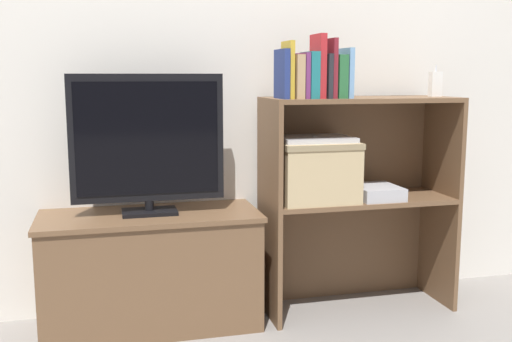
{
  "coord_description": "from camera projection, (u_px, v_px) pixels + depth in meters",
  "views": [
    {
      "loc": [
        -0.61,
        -2.23,
        1.04
      ],
      "look_at": [
        0.0,
        0.17,
        0.64
      ],
      "focal_mm": 42.0,
      "sensor_mm": 36.0,
      "label": 1
    }
  ],
  "objects": [
    {
      "name": "tv_stand",
      "position": [
        151.0,
        270.0,
        2.47
      ],
      "size": [
        0.89,
        0.39,
        0.48
      ],
      "color": "brown",
      "rests_on": "ground_plane"
    },
    {
      "name": "book_navy",
      "position": [
        282.0,
        74.0,
        2.4
      ],
      "size": [
        0.02,
        0.16,
        0.2
      ],
      "color": "navy",
      "rests_on": "bookshelf_upper_tier"
    },
    {
      "name": "book_tan",
      "position": [
        296.0,
        77.0,
        2.41
      ],
      "size": [
        0.03,
        0.15,
        0.17
      ],
      "color": "tan",
      "rests_on": "bookshelf_upper_tier"
    },
    {
      "name": "storage_basket_left",
      "position": [
        314.0,
        168.0,
        2.55
      ],
      "size": [
        0.33,
        0.31,
        0.25
      ],
      "color": "tan",
      "rests_on": "bookshelf_lower_tier"
    },
    {
      "name": "magazine_stack",
      "position": [
        376.0,
        192.0,
        2.6
      ],
      "size": [
        0.19,
        0.22,
        0.06
      ],
      "color": "#B2B2B7",
      "rests_on": "bookshelf_lower_tier"
    },
    {
      "name": "book_maroon",
      "position": [
        330.0,
        69.0,
        2.45
      ],
      "size": [
        0.02,
        0.14,
        0.24
      ],
      "color": "maroon",
      "rests_on": "bookshelf_upper_tier"
    },
    {
      "name": "book_teal",
      "position": [
        310.0,
        75.0,
        2.43
      ],
      "size": [
        0.04,
        0.15,
        0.19
      ],
      "color": "#1E7075",
      "rests_on": "bookshelf_upper_tier"
    },
    {
      "name": "bookshelf_lower_tier",
      "position": [
        351.0,
        235.0,
        2.73
      ],
      "size": [
        0.83,
        0.34,
        0.51
      ],
      "color": "brown",
      "rests_on": "ground_plane"
    },
    {
      "name": "book_charcoal",
      "position": [
        324.0,
        76.0,
        2.44
      ],
      "size": [
        0.02,
        0.16,
        0.18
      ],
      "color": "#232328",
      "rests_on": "bookshelf_upper_tier"
    },
    {
      "name": "book_crimson",
      "position": [
        318.0,
        66.0,
        2.43
      ],
      "size": [
        0.03,
        0.14,
        0.26
      ],
      "color": "#B22328",
      "rests_on": "bookshelf_upper_tier"
    },
    {
      "name": "book_skyblue",
      "position": [
        346.0,
        73.0,
        2.47
      ],
      "size": [
        0.02,
        0.13,
        0.2
      ],
      "color": "#709ECC",
      "rests_on": "bookshelf_upper_tier"
    },
    {
      "name": "book_forest",
      "position": [
        338.0,
        77.0,
        2.46
      ],
      "size": [
        0.04,
        0.14,
        0.18
      ],
      "color": "#286638",
      "rests_on": "bookshelf_upper_tier"
    },
    {
      "name": "book_plum",
      "position": [
        302.0,
        76.0,
        2.42
      ],
      "size": [
        0.02,
        0.15,
        0.18
      ],
      "color": "#6B2D66",
      "rests_on": "bookshelf_upper_tier"
    },
    {
      "name": "ground_plane",
      "position": [
        266.0,
        332.0,
        2.44
      ],
      "size": [
        16.0,
        16.0,
        0.0
      ],
      "primitive_type": "plane",
      "color": "gray"
    },
    {
      "name": "tv",
      "position": [
        148.0,
        141.0,
        2.39
      ],
      "size": [
        0.61,
        0.14,
        0.56
      ],
      "color": "black",
      "rests_on": "tv_stand"
    },
    {
      "name": "baby_monitor",
      "position": [
        435.0,
        84.0,
        2.65
      ],
      "size": [
        0.05,
        0.04,
        0.14
      ],
      "color": "white",
      "rests_on": "bookshelf_upper_tier"
    },
    {
      "name": "bookshelf_upper_tier",
      "position": [
        354.0,
        132.0,
        2.65
      ],
      "size": [
        0.83,
        0.34,
        0.44
      ],
      "color": "brown",
      "rests_on": "bookshelf_lower_tier"
    },
    {
      "name": "wall_back",
      "position": [
        243.0,
        38.0,
        2.64
      ],
      "size": [
        10.0,
        0.05,
        2.4
      ],
      "color": "silver",
      "rests_on": "ground_plane"
    },
    {
      "name": "book_mustard",
      "position": [
        288.0,
        70.0,
        2.4
      ],
      "size": [
        0.02,
        0.13,
        0.23
      ],
      "color": "gold",
      "rests_on": "bookshelf_upper_tier"
    },
    {
      "name": "laptop",
      "position": [
        314.0,
        139.0,
        2.53
      ],
      "size": [
        0.31,
        0.24,
        0.02
      ],
      "color": "#BCBCC1",
      "rests_on": "storage_basket_left"
    }
  ]
}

